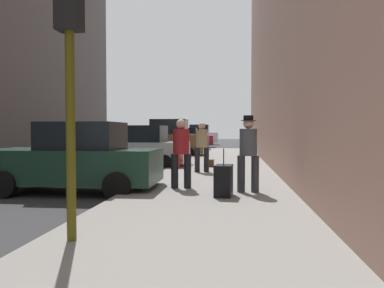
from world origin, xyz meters
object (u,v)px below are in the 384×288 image
(parked_dark_green_sedan, at_px, (77,159))
(duffel_bag, at_px, (210,163))
(fire_hydrant, at_px, (177,159))
(parked_bronze_suv, at_px, (167,140))
(traffic_light, at_px, (70,38))
(pedestrian_in_tan_coat, at_px, (202,144))
(parked_red_hatchback, at_px, (192,138))
(parked_silver_sedan, at_px, (138,148))
(parked_white_van, at_px, (198,135))
(parked_blue_sedan, at_px, (182,140))
(pedestrian_in_red_jacket, at_px, (181,150))
(rolling_suitcase, at_px, (224,181))
(pedestrian_with_beanie, at_px, (248,150))

(parked_dark_green_sedan, xyz_separation_m, duffel_bag, (3.01, 5.69, -0.56))
(parked_dark_green_sedan, distance_m, fire_hydrant, 5.35)
(parked_bronze_suv, height_order, fire_hydrant, parked_bronze_suv)
(traffic_light, bearing_deg, pedestrian_in_tan_coat, 82.99)
(parked_bronze_suv, xyz_separation_m, parked_red_hatchback, (0.00, 13.36, -0.18))
(parked_dark_green_sedan, xyz_separation_m, parked_silver_sedan, (-0.00, 6.14, 0.00))
(fire_hydrant, relative_size, pedestrian_in_tan_coat, 0.41)
(parked_white_van, bearing_deg, duffel_bag, -83.62)
(parked_dark_green_sedan, relative_size, parked_red_hatchback, 0.99)
(parked_blue_sedan, relative_size, pedestrian_in_red_jacket, 2.49)
(parked_dark_green_sedan, relative_size, duffel_bag, 9.57)
(parked_blue_sedan, distance_m, traffic_light, 24.32)
(pedestrian_in_tan_coat, bearing_deg, parked_red_hatchback, 97.25)
(parked_dark_green_sedan, height_order, parked_white_van, parked_white_van)
(parked_dark_green_sedan, height_order, parked_red_hatchback, same)
(parked_bronze_suv, xyz_separation_m, rolling_suitcase, (3.73, -13.85, -0.54))
(fire_hydrant, height_order, rolling_suitcase, rolling_suitcase)
(duffel_bag, bearing_deg, parked_bronze_suv, 112.72)
(pedestrian_with_beanie, relative_size, pedestrian_in_tan_coat, 1.04)
(pedestrian_in_red_jacket, bearing_deg, rolling_suitcase, -43.61)
(parked_red_hatchback, distance_m, traffic_light, 30.82)
(parked_red_hatchback, bearing_deg, parked_blue_sedan, -90.00)
(parked_dark_green_sedan, relative_size, parked_blue_sedan, 0.99)
(parked_red_hatchback, height_order, fire_hydrant, parked_red_hatchback)
(parked_red_hatchback, distance_m, duffel_bag, 20.78)
(parked_white_van, bearing_deg, parked_silver_sedan, -90.00)
(parked_blue_sedan, relative_size, pedestrian_in_tan_coat, 2.49)
(parked_blue_sedan, height_order, pedestrian_in_tan_coat, pedestrian_in_tan_coat)
(parked_silver_sedan, distance_m, rolling_suitcase, 8.03)
(parked_bronze_suv, bearing_deg, parked_blue_sedan, 90.00)
(parked_white_van, xyz_separation_m, pedestrian_in_tan_coat, (2.86, -28.90, 0.07))
(parked_dark_green_sedan, distance_m, parked_white_van, 32.64)
(parked_blue_sedan, distance_m, pedestrian_in_tan_coat, 16.23)
(parked_blue_sedan, height_order, pedestrian_with_beanie, pedestrian_with_beanie)
(parked_dark_green_sedan, height_order, pedestrian_in_red_jacket, pedestrian_in_red_jacket)
(parked_dark_green_sedan, xyz_separation_m, parked_blue_sedan, (-0.00, 19.71, 0.00))
(pedestrian_in_tan_coat, bearing_deg, parked_bronze_suv, 107.36)
(parked_blue_sedan, xyz_separation_m, pedestrian_in_tan_coat, (2.86, -15.97, 0.26))
(pedestrian_with_beanie, height_order, duffel_bag, pedestrian_with_beanie)
(parked_silver_sedan, relative_size, parked_white_van, 0.93)
(parked_bronze_suv, xyz_separation_m, pedestrian_in_red_jacket, (2.66, -12.83, 0.07))
(traffic_light, distance_m, rolling_suitcase, 4.57)
(pedestrian_in_red_jacket, bearing_deg, parked_red_hatchback, 95.79)
(fire_hydrant, bearing_deg, parked_bronze_suv, 102.91)
(parked_bronze_suv, xyz_separation_m, parked_blue_sedan, (0.00, 6.82, -0.18))
(parked_dark_green_sedan, distance_m, parked_silver_sedan, 6.14)
(parked_red_hatchback, xyz_separation_m, traffic_light, (1.85, -30.71, 1.91))
(parked_silver_sedan, relative_size, pedestrian_with_beanie, 2.40)
(parked_blue_sedan, bearing_deg, parked_white_van, 90.00)
(parked_white_van, height_order, fire_hydrant, parked_white_van)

